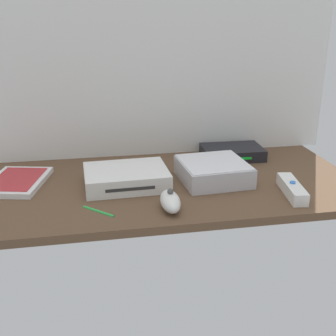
% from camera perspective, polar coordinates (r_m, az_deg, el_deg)
% --- Properties ---
extents(ground_plane, '(1.00, 0.48, 0.02)m').
position_cam_1_polar(ground_plane, '(1.14, 0.00, -2.37)').
color(ground_plane, brown).
rests_on(ground_plane, ground).
extents(back_wall, '(1.10, 0.01, 0.64)m').
position_cam_1_polar(back_wall, '(1.30, -2.06, 15.51)').
color(back_wall, white).
rests_on(back_wall, ground).
extents(game_console, '(0.22, 0.17, 0.04)m').
position_cam_1_polar(game_console, '(1.11, -5.57, -1.16)').
color(game_console, white).
rests_on(game_console, ground_plane).
extents(mini_computer, '(0.18, 0.18, 0.05)m').
position_cam_1_polar(mini_computer, '(1.14, 6.01, -0.40)').
color(mini_computer, silver).
rests_on(mini_computer, ground_plane).
extents(game_case, '(0.18, 0.22, 0.02)m').
position_cam_1_polar(game_case, '(1.18, -19.36, -1.68)').
color(game_case, white).
rests_on(game_case, ground_plane).
extents(network_router, '(0.18, 0.13, 0.03)m').
position_cam_1_polar(network_router, '(1.33, 8.49, 2.06)').
color(network_router, black).
rests_on(network_router, ground_plane).
extents(remote_wand, '(0.06, 0.15, 0.03)m').
position_cam_1_polar(remote_wand, '(1.10, 16.08, -2.66)').
color(remote_wand, white).
rests_on(remote_wand, ground_plane).
extents(remote_nunchuk, '(0.05, 0.10, 0.05)m').
position_cam_1_polar(remote_nunchuk, '(0.97, 0.30, -4.41)').
color(remote_nunchuk, white).
rests_on(remote_nunchuk, ground_plane).
extents(stylus_pen, '(0.07, 0.07, 0.01)m').
position_cam_1_polar(stylus_pen, '(0.98, -9.20, -5.55)').
color(stylus_pen, green).
rests_on(stylus_pen, ground_plane).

